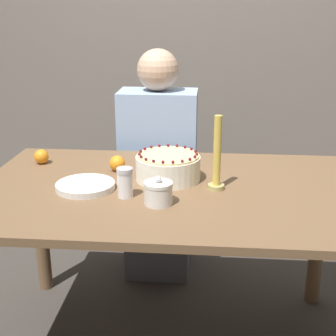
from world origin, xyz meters
The scene contains 10 objects.
wall_behind centered at (0.00, 1.40, 1.30)m, with size 8.00×0.05×2.60m.
dining_table centered at (0.00, 0.00, 0.64)m, with size 1.51×0.93×0.75m.
cake centered at (-0.01, 0.09, 0.80)m, with size 0.26×0.26×0.12m.
sugar_bowl centered at (-0.02, -0.17, 0.79)m, with size 0.10×0.10×0.11m.
sugar_shaker centered at (-0.15, -0.11, 0.81)m, with size 0.06×0.06×0.11m.
plate_stack centered at (-0.32, -0.05, 0.76)m, with size 0.23×0.23×0.02m.
candle centered at (0.18, -0.01, 0.87)m, with size 0.06×0.06×0.29m.
orange_fruit_0 centered at (-0.59, 0.24, 0.78)m, with size 0.06×0.06×0.06m.
orange_fruit_1 centered at (-0.24, 0.17, 0.79)m, with size 0.07×0.07×0.07m.
person_man_blue_shirt centered at (-0.11, 0.67, 0.53)m, with size 0.40×0.34×1.22m.
Camera 1 is at (0.14, -1.69, 1.41)m, focal length 50.00 mm.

